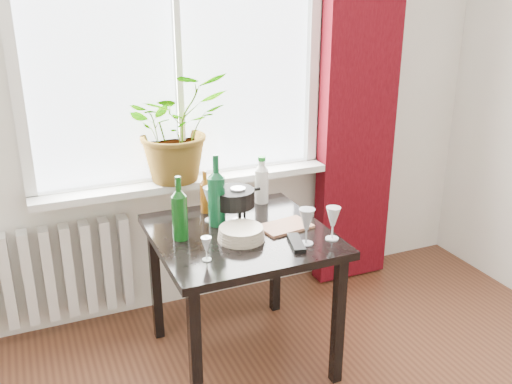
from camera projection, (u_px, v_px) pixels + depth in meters
name	position (u px, v px, depth m)	size (l,w,h in m)	color
window	(176.00, 42.00, 3.07)	(1.72, 0.08, 1.62)	white
windowsill	(186.00, 182.00, 3.28)	(1.72, 0.20, 0.04)	silver
curtain	(360.00, 87.00, 3.50)	(0.50, 0.12, 2.56)	#3C050B
radiator	(59.00, 272.00, 3.19)	(0.80, 0.10, 0.55)	silver
table	(241.00, 249.00, 2.86)	(0.85, 0.85, 0.74)	black
potted_plant	(176.00, 126.00, 3.16)	(0.56, 0.48, 0.62)	#20651B
wine_bottle_left	(179.00, 208.00, 2.70)	(0.08, 0.08, 0.32)	#0C4010
wine_bottle_right	(216.00, 190.00, 2.86)	(0.09, 0.09, 0.38)	#0D4424
bottle_amber	(205.00, 192.00, 3.04)	(0.06, 0.06, 0.23)	brown
cleaning_bottle	(262.00, 180.00, 3.16)	(0.08, 0.08, 0.27)	white
wineglass_front_right	(307.00, 226.00, 2.67)	(0.08, 0.08, 0.18)	#AFB4BD
wineglass_far_right	(333.00, 223.00, 2.73)	(0.07, 0.07, 0.17)	silver
wineglass_back_center	(238.00, 204.00, 2.94)	(0.08, 0.08, 0.19)	silver
wineglass_back_left	(211.00, 204.00, 2.94)	(0.08, 0.08, 0.19)	silver
wineglass_front_left	(206.00, 249.00, 2.53)	(0.05, 0.05, 0.11)	silver
plate_stack	(241.00, 234.00, 2.74)	(0.23, 0.23, 0.06)	#C1B5A0
fondue_pot	(233.00, 205.00, 2.94)	(0.25, 0.22, 0.17)	black
tv_remote	(296.00, 243.00, 2.69)	(0.06, 0.19, 0.02)	black
cutting_board	(285.00, 226.00, 2.88)	(0.25, 0.16, 0.01)	#A86A4C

